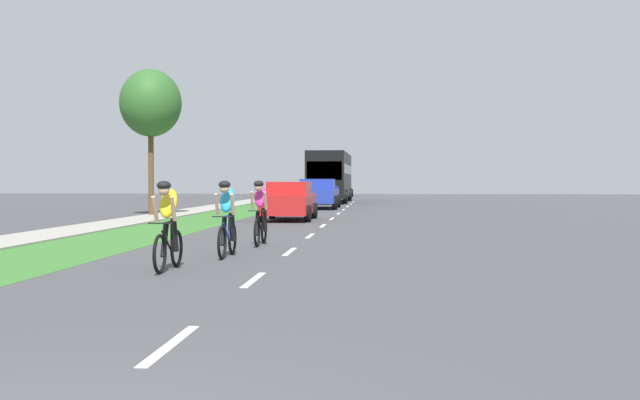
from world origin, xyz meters
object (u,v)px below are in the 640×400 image
at_px(bus_black, 330,174).
at_px(suv_white, 341,187).
at_px(sedan_red, 289,201).
at_px(cyclist_lead, 168,224).
at_px(street_tree_near, 151,104).
at_px(pickup_blue, 319,194).
at_px(cyclist_distant, 260,212).
at_px(cyclist_trailing, 227,218).

height_order(bus_black, suv_white, bus_black).
bearing_deg(sedan_red, cyclist_lead, -90.33).
bearing_deg(cyclist_lead, street_tree_near, 108.36).
xyz_separation_m(cyclist_lead, street_tree_near, (-6.45, 19.44, 4.15)).
bearing_deg(cyclist_lead, sedan_red, 89.67).
distance_m(pickup_blue, bus_black, 12.12).
bearing_deg(cyclist_distant, cyclist_lead, -98.84).
relative_size(cyclist_distant, sedan_red, 0.40).
height_order(cyclist_distant, pickup_blue, pickup_blue).
height_order(sedan_red, pickup_blue, pickup_blue).
bearing_deg(street_tree_near, suv_white, 80.05).
distance_m(cyclist_distant, bus_black, 35.09).
relative_size(cyclist_lead, pickup_blue, 0.34).
bearing_deg(street_tree_near, pickup_blue, 52.27).
relative_size(cyclist_lead, suv_white, 0.37).
height_order(suv_white, street_tree_near, street_tree_near).
bearing_deg(bus_black, suv_white, 90.44).
bearing_deg(cyclist_lead, pickup_blue, 89.45).
bearing_deg(cyclist_distant, pickup_blue, 91.31).
height_order(cyclist_trailing, pickup_blue, pickup_blue).
height_order(sedan_red, street_tree_near, street_tree_near).
xyz_separation_m(cyclist_distant, sedan_red, (-0.70, 11.28, -0.04)).
distance_m(cyclist_trailing, cyclist_distant, 2.80).
xyz_separation_m(cyclist_lead, cyclist_distant, (0.80, 5.12, 0.00)).
xyz_separation_m(cyclist_lead, sedan_red, (0.09, 16.40, -0.04)).
distance_m(bus_black, suv_white, 15.90).
xyz_separation_m(cyclist_distant, bus_black, (-0.71, 35.07, 1.17)).
distance_m(cyclist_lead, suv_white, 56.05).
bearing_deg(cyclist_trailing, cyclist_lead, -103.51).
bearing_deg(cyclist_lead, cyclist_distant, 81.16).
height_order(cyclist_trailing, street_tree_near, street_tree_near).
bearing_deg(street_tree_near, cyclist_lead, -71.64).
distance_m(cyclist_lead, cyclist_distant, 5.19).
relative_size(bus_black, street_tree_near, 1.79).
xyz_separation_m(pickup_blue, bus_black, (-0.18, 12.06, 1.15)).
height_order(cyclist_lead, suv_white, suv_white).
bearing_deg(cyclist_lead, bus_black, 89.87).
xyz_separation_m(cyclist_trailing, pickup_blue, (-0.29, 25.80, 0.02)).
relative_size(cyclist_trailing, sedan_red, 0.40).
bearing_deg(sedan_red, pickup_blue, 89.14).
height_order(cyclist_lead, sedan_red, cyclist_lead).
bearing_deg(pickup_blue, cyclist_lead, -90.55).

